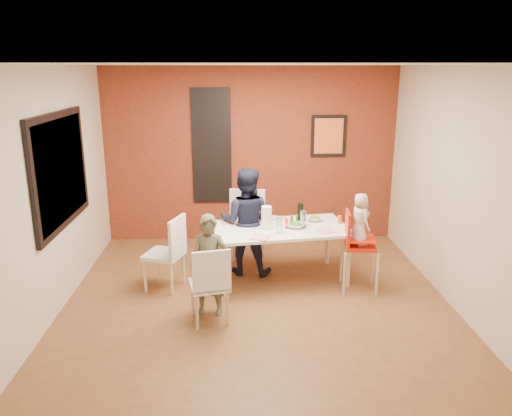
{
  "coord_description": "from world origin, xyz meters",
  "views": [
    {
      "loc": [
        -0.24,
        -5.43,
        2.68
      ],
      "look_at": [
        0.0,
        0.3,
        1.05
      ],
      "focal_mm": 35.0,
      "sensor_mm": 36.0,
      "label": 1
    }
  ],
  "objects_px": {
    "chair_left": "(170,249)",
    "toddler": "(360,219)",
    "dining_table": "(281,232)",
    "child_far": "(246,222)",
    "paper_towel_roll": "(267,218)",
    "wine_bottle": "(300,214)",
    "high_chair": "(356,243)",
    "child_near": "(209,265)",
    "chair_far": "(246,225)",
    "chair_near": "(210,282)"
  },
  "relations": [
    {
      "from": "paper_towel_roll",
      "to": "wine_bottle",
      "type": "bearing_deg",
      "value": 20.28
    },
    {
      "from": "child_near",
      "to": "child_far",
      "type": "height_order",
      "value": "child_far"
    },
    {
      "from": "chair_near",
      "to": "dining_table",
      "type": "bearing_deg",
      "value": -139.65
    },
    {
      "from": "dining_table",
      "to": "wine_bottle",
      "type": "xyz_separation_m",
      "value": [
        0.26,
        0.11,
        0.21
      ]
    },
    {
      "from": "chair_far",
      "to": "wine_bottle",
      "type": "height_order",
      "value": "chair_far"
    },
    {
      "from": "paper_towel_roll",
      "to": "dining_table",
      "type": "bearing_deg",
      "value": 16.69
    },
    {
      "from": "chair_near",
      "to": "chair_far",
      "type": "height_order",
      "value": "chair_far"
    },
    {
      "from": "dining_table",
      "to": "wine_bottle",
      "type": "bearing_deg",
      "value": 22.8
    },
    {
      "from": "chair_near",
      "to": "chair_left",
      "type": "height_order",
      "value": "chair_left"
    },
    {
      "from": "dining_table",
      "to": "toddler",
      "type": "xyz_separation_m",
      "value": [
        0.92,
        -0.34,
        0.26
      ]
    },
    {
      "from": "high_chair",
      "to": "child_far",
      "type": "bearing_deg",
      "value": 73.23
    },
    {
      "from": "dining_table",
      "to": "child_far",
      "type": "distance_m",
      "value": 0.51
    },
    {
      "from": "chair_near",
      "to": "chair_left",
      "type": "distance_m",
      "value": 1.05
    },
    {
      "from": "child_far",
      "to": "chair_left",
      "type": "bearing_deg",
      "value": 38.62
    },
    {
      "from": "chair_near",
      "to": "child_near",
      "type": "height_order",
      "value": "child_near"
    },
    {
      "from": "dining_table",
      "to": "paper_towel_roll",
      "type": "height_order",
      "value": "paper_towel_roll"
    },
    {
      "from": "chair_near",
      "to": "chair_left",
      "type": "relative_size",
      "value": 0.93
    },
    {
      "from": "dining_table",
      "to": "paper_towel_roll",
      "type": "bearing_deg",
      "value": -163.31
    },
    {
      "from": "toddler",
      "to": "chair_left",
      "type": "bearing_deg",
      "value": 68.5
    },
    {
      "from": "toddler",
      "to": "child_far",
      "type": "bearing_deg",
      "value": 47.94
    },
    {
      "from": "chair_far",
      "to": "wine_bottle",
      "type": "distance_m",
      "value": 0.83
    },
    {
      "from": "chair_far",
      "to": "chair_left",
      "type": "relative_size",
      "value": 1.13
    },
    {
      "from": "chair_far",
      "to": "wine_bottle",
      "type": "bearing_deg",
      "value": -21.14
    },
    {
      "from": "chair_near",
      "to": "toddler",
      "type": "bearing_deg",
      "value": -168.64
    },
    {
      "from": "chair_near",
      "to": "child_far",
      "type": "bearing_deg",
      "value": -119.34
    },
    {
      "from": "chair_far",
      "to": "dining_table",
      "type": "bearing_deg",
      "value": -40.85
    },
    {
      "from": "chair_left",
      "to": "wine_bottle",
      "type": "distance_m",
      "value": 1.71
    },
    {
      "from": "chair_left",
      "to": "toddler",
      "type": "height_order",
      "value": "toddler"
    },
    {
      "from": "chair_near",
      "to": "chair_left",
      "type": "xyz_separation_m",
      "value": [
        -0.54,
        0.9,
        0.04
      ]
    },
    {
      "from": "chair_left",
      "to": "child_near",
      "type": "xyz_separation_m",
      "value": [
        0.52,
        -0.67,
        0.05
      ]
    },
    {
      "from": "dining_table",
      "to": "toddler",
      "type": "bearing_deg",
      "value": -20.18
    },
    {
      "from": "dining_table",
      "to": "child_near",
      "type": "relative_size",
      "value": 1.59
    },
    {
      "from": "child_far",
      "to": "paper_towel_roll",
      "type": "bearing_deg",
      "value": 142.08
    },
    {
      "from": "chair_far",
      "to": "toddler",
      "type": "height_order",
      "value": "toddler"
    },
    {
      "from": "dining_table",
      "to": "paper_towel_roll",
      "type": "relative_size",
      "value": 6.23
    },
    {
      "from": "child_near",
      "to": "wine_bottle",
      "type": "xyz_separation_m",
      "value": [
        1.13,
        1.01,
        0.28
      ]
    },
    {
      "from": "child_near",
      "to": "toddler",
      "type": "relative_size",
      "value": 1.8
    },
    {
      "from": "chair_left",
      "to": "paper_towel_roll",
      "type": "distance_m",
      "value": 1.26
    },
    {
      "from": "chair_left",
      "to": "child_near",
      "type": "height_order",
      "value": "child_near"
    },
    {
      "from": "chair_near",
      "to": "chair_far",
      "type": "xyz_separation_m",
      "value": [
        0.42,
        1.64,
        0.11
      ]
    },
    {
      "from": "chair_near",
      "to": "toddler",
      "type": "distance_m",
      "value": 1.99
    },
    {
      "from": "high_chair",
      "to": "toddler",
      "type": "bearing_deg",
      "value": -94.83
    },
    {
      "from": "dining_table",
      "to": "child_far",
      "type": "xyz_separation_m",
      "value": [
        -0.44,
        0.24,
        0.07
      ]
    },
    {
      "from": "child_near",
      "to": "paper_towel_roll",
      "type": "relative_size",
      "value": 3.92
    },
    {
      "from": "chair_far",
      "to": "child_far",
      "type": "xyz_separation_m",
      "value": [
        -0.01,
        -0.25,
        0.12
      ]
    },
    {
      "from": "high_chair",
      "to": "child_near",
      "type": "xyz_separation_m",
      "value": [
        -1.77,
        -0.57,
        -0.03
      ]
    },
    {
      "from": "child_near",
      "to": "paper_towel_roll",
      "type": "xyz_separation_m",
      "value": [
        0.68,
        0.85,
        0.28
      ]
    },
    {
      "from": "chair_left",
      "to": "child_near",
      "type": "distance_m",
      "value": 0.85
    },
    {
      "from": "chair_left",
      "to": "high_chair",
      "type": "distance_m",
      "value": 2.29
    },
    {
      "from": "high_chair",
      "to": "wine_bottle",
      "type": "distance_m",
      "value": 0.82
    }
  ]
}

